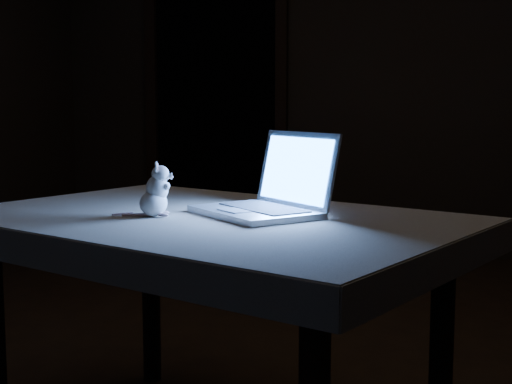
% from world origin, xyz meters
% --- Properties ---
extents(floor, '(5.00, 5.00, 0.00)m').
position_xyz_m(floor, '(0.00, 0.00, 0.00)').
color(floor, black).
rests_on(floor, ground).
extents(back_wall, '(4.50, 0.04, 2.60)m').
position_xyz_m(back_wall, '(0.00, 2.50, 1.30)').
color(back_wall, black).
rests_on(back_wall, ground).
extents(doorway, '(1.06, 0.36, 2.13)m').
position_xyz_m(doorway, '(-1.10, 2.50, 1.06)').
color(doorway, black).
rests_on(doorway, back_wall).
extents(table, '(1.52, 1.25, 0.70)m').
position_xyz_m(table, '(-0.02, -0.60, 0.35)').
color(table, black).
rests_on(table, floor).
extents(tablecloth, '(1.67, 1.50, 0.09)m').
position_xyz_m(tablecloth, '(-0.09, -0.61, 0.67)').
color(tablecloth, '#BBB09D').
rests_on(tablecloth, table).
extents(laptop, '(0.46, 0.45, 0.23)m').
position_xyz_m(laptop, '(0.10, -0.56, 0.83)').
color(laptop, silver).
rests_on(laptop, tablecloth).
extents(plush_mouse, '(0.15, 0.15, 0.15)m').
position_xyz_m(plush_mouse, '(-0.16, -0.66, 0.78)').
color(plush_mouse, silver).
rests_on(plush_mouse, tablecloth).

